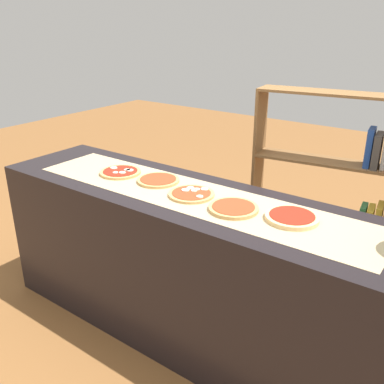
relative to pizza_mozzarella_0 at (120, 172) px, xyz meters
name	(u,v)px	position (x,y,z in m)	size (l,w,h in m)	color
ground_plane	(192,331)	(0.58, -0.02, -0.95)	(12.00, 12.00, 0.00)	brown
counter	(192,268)	(0.58, -0.02, -0.48)	(2.60, 0.66, 0.94)	black
parchment_paper	(192,195)	(0.58, -0.02, -0.01)	(2.10, 0.44, 0.00)	tan
pizza_mozzarella_0	(120,172)	(0.00, 0.00, 0.00)	(0.26, 0.26, 0.02)	tan
pizza_plain_1	(158,180)	(0.29, 0.03, 0.00)	(0.25, 0.25, 0.02)	tan
pizza_mozzarella_2	(191,194)	(0.58, -0.03, 0.00)	(0.26, 0.26, 0.02)	tan
pizza_plain_3	(233,208)	(0.86, -0.06, 0.00)	(0.26, 0.26, 0.02)	tan
pizza_plain_4	(292,217)	(1.15, 0.01, 0.00)	(0.26, 0.26, 0.02)	#E5C17F
bookshelf	(335,201)	(1.05, 1.04, -0.29)	(0.96, 0.35, 1.41)	brown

